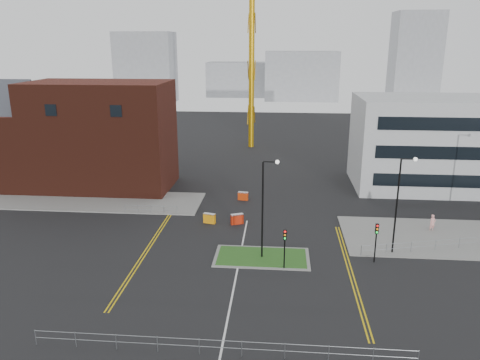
# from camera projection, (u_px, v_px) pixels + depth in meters

# --- Properties ---
(ground) EXTENTS (200.00, 200.00, 0.00)m
(ground) POSITION_uv_depth(u_px,v_px,m) (231.00, 304.00, 34.97)
(ground) COLOR black
(ground) RESTS_ON ground
(pavement_left) EXTENTS (28.00, 8.00, 0.12)m
(pavement_left) POSITION_uv_depth(u_px,v_px,m) (88.00, 200.00, 57.63)
(pavement_left) COLOR slate
(pavement_left) RESTS_ON ground
(pavement_right) EXTENTS (24.00, 10.00, 0.12)m
(pavement_right) POSITION_uv_depth(u_px,v_px,m) (465.00, 238.00, 46.50)
(pavement_right) COLOR slate
(pavement_right) RESTS_ON ground
(island_kerb) EXTENTS (8.60, 4.60, 0.08)m
(island_kerb) POSITION_uv_depth(u_px,v_px,m) (262.00, 257.00, 42.44)
(island_kerb) COLOR slate
(island_kerb) RESTS_ON ground
(grass_island) EXTENTS (8.00, 4.00, 0.12)m
(grass_island) POSITION_uv_depth(u_px,v_px,m) (262.00, 257.00, 42.43)
(grass_island) COLOR #1E4C19
(grass_island) RESTS_ON ground
(brick_building) EXTENTS (24.20, 10.07, 14.24)m
(brick_building) POSITION_uv_depth(u_px,v_px,m) (80.00, 136.00, 61.69)
(brick_building) COLOR #451A11
(brick_building) RESTS_ON ground
(office_block) EXTENTS (25.00, 12.20, 12.00)m
(office_block) POSITION_uv_depth(u_px,v_px,m) (452.00, 143.00, 61.66)
(office_block) COLOR silver
(office_block) RESTS_ON ground
(streetlamp_island) EXTENTS (1.46, 0.36, 9.18)m
(streetlamp_island) POSITION_uv_depth(u_px,v_px,m) (265.00, 201.00, 40.90)
(streetlamp_island) COLOR black
(streetlamp_island) RESTS_ON ground
(streetlamp_right_near) EXTENTS (1.46, 0.36, 9.18)m
(streetlamp_right_near) POSITION_uv_depth(u_px,v_px,m) (400.00, 198.00, 41.81)
(streetlamp_right_near) COLOR black
(streetlamp_right_near) RESTS_ON ground
(traffic_light_island) EXTENTS (0.28, 0.33, 3.65)m
(traffic_light_island) POSITION_uv_depth(u_px,v_px,m) (285.00, 241.00, 39.62)
(traffic_light_island) COLOR black
(traffic_light_island) RESTS_ON ground
(traffic_light_right) EXTENTS (0.28, 0.33, 3.65)m
(traffic_light_right) POSITION_uv_depth(u_px,v_px,m) (376.00, 235.00, 40.87)
(traffic_light_right) COLOR black
(traffic_light_right) RESTS_ON ground
(railing_front) EXTENTS (24.05, 0.05, 1.10)m
(railing_front) POSITION_uv_depth(u_px,v_px,m) (220.00, 344.00, 29.01)
(railing_front) COLOR gray
(railing_front) RESTS_ON ground
(railing_left) EXTENTS (6.05, 0.05, 1.10)m
(railing_left) POSITION_uv_depth(u_px,v_px,m) (151.00, 208.00, 52.87)
(railing_left) COLOR gray
(railing_left) RESTS_ON ground
(railing_right) EXTENTS (19.05, 5.05, 1.10)m
(railing_right) POSITION_uv_depth(u_px,v_px,m) (460.00, 241.00, 44.03)
(railing_right) COLOR gray
(railing_right) RESTS_ON ground
(centre_line) EXTENTS (0.15, 30.00, 0.01)m
(centre_line) POSITION_uv_depth(u_px,v_px,m) (233.00, 290.00, 36.88)
(centre_line) COLOR silver
(centre_line) RESTS_ON ground
(yellow_left_a) EXTENTS (0.12, 24.00, 0.01)m
(yellow_left_a) POSITION_uv_depth(u_px,v_px,m) (149.00, 244.00, 45.27)
(yellow_left_a) COLOR gold
(yellow_left_a) RESTS_ON ground
(yellow_left_b) EXTENTS (0.12, 24.00, 0.01)m
(yellow_left_b) POSITION_uv_depth(u_px,v_px,m) (152.00, 244.00, 45.25)
(yellow_left_b) COLOR gold
(yellow_left_b) RESTS_ON ground
(yellow_right_a) EXTENTS (0.12, 20.00, 0.01)m
(yellow_right_a) POSITION_uv_depth(u_px,v_px,m) (349.00, 271.00, 39.91)
(yellow_right_a) COLOR gold
(yellow_right_a) RESTS_ON ground
(yellow_right_b) EXTENTS (0.12, 20.00, 0.01)m
(yellow_right_b) POSITION_uv_depth(u_px,v_px,m) (352.00, 271.00, 39.89)
(yellow_right_b) COLOR gold
(yellow_right_b) RESTS_ON ground
(skyline_a) EXTENTS (18.00, 12.00, 22.00)m
(skyline_a) POSITION_uv_depth(u_px,v_px,m) (146.00, 68.00, 149.84)
(skyline_a) COLOR gray
(skyline_a) RESTS_ON ground
(skyline_b) EXTENTS (24.00, 12.00, 16.00)m
(skyline_b) POSITION_uv_depth(u_px,v_px,m) (301.00, 76.00, 156.09)
(skyline_b) COLOR gray
(skyline_b) RESTS_ON ground
(skyline_c) EXTENTS (14.00, 12.00, 28.00)m
(skyline_c) POSITION_uv_depth(u_px,v_px,m) (415.00, 58.00, 146.71)
(skyline_c) COLOR gray
(skyline_c) RESTS_ON ground
(skyline_d) EXTENTS (30.00, 12.00, 12.00)m
(skyline_d) POSITION_uv_depth(u_px,v_px,m) (250.00, 79.00, 167.71)
(skyline_d) COLOR gray
(skyline_d) RESTS_ON ground
(pedestrian) EXTENTS (0.79, 0.66, 1.84)m
(pedestrian) POSITION_uv_depth(u_px,v_px,m) (432.00, 223.00, 48.06)
(pedestrian) COLOR #F7A5A0
(pedestrian) RESTS_ON ground
(barrier_left) EXTENTS (1.42, 0.94, 1.13)m
(barrier_left) POSITION_uv_depth(u_px,v_px,m) (237.00, 219.00, 50.17)
(barrier_left) COLOR red
(barrier_left) RESTS_ON ground
(barrier_mid) EXTENTS (1.36, 0.76, 1.09)m
(barrier_mid) POSITION_uv_depth(u_px,v_px,m) (209.00, 218.00, 50.42)
(barrier_mid) COLOR orange
(barrier_mid) RESTS_ON ground
(barrier_right) EXTENTS (1.28, 0.59, 1.04)m
(barrier_right) POSITION_uv_depth(u_px,v_px,m) (243.00, 196.00, 57.82)
(barrier_right) COLOR red
(barrier_right) RESTS_ON ground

